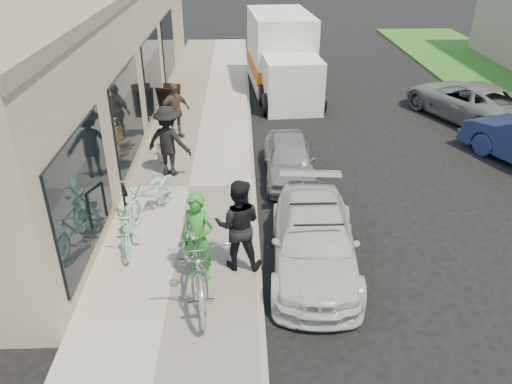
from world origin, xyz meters
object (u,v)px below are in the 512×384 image
object	(u,v)px
far_car_gray	(468,100)
tandem_bike	(197,256)
sandwich_board	(169,101)
cruiser_bike_b	(150,194)
woman_rider	(198,238)
sedan_white	(314,240)
cruiser_bike_a	(129,226)
sedan_silver	(289,159)
bystander_a	(168,141)
cruiser_bike_c	(166,137)
man_standing	(238,225)
bystander_b	(175,111)
bike_rack	(126,201)
moving_truck	(282,58)

from	to	relation	value
far_car_gray	tandem_bike	bearing A→B (deg)	24.26
sandwich_board	cruiser_bike_b	xyz separation A→B (m)	(0.37, -6.30, -0.01)
woman_rider	sedan_white	bearing A→B (deg)	35.43
sandwich_board	cruiser_bike_a	bearing A→B (deg)	-70.15
sandwich_board	sedan_silver	world-z (taller)	sandwich_board
tandem_bike	cruiser_bike_a	world-z (taller)	tandem_bike
cruiser_bike_a	bystander_a	bearing A→B (deg)	76.32
cruiser_bike_c	man_standing	bearing A→B (deg)	-69.60
cruiser_bike_c	bystander_b	xyz separation A→B (m)	(0.14, 1.16, 0.34)
sedan_silver	cruiser_bike_c	distance (m)	3.49
sandwich_board	woman_rider	world-z (taller)	woman_rider
man_standing	bystander_a	xyz separation A→B (m)	(-1.70, 3.85, 0.01)
sandwich_board	bystander_b	size ratio (longest dim) A/B	0.62
sedan_white	sedan_silver	size ratio (longest dim) A/B	1.30
tandem_bike	woman_rider	size ratio (longest dim) A/B	1.57
bike_rack	moving_truck	bearing A→B (deg)	67.60
woman_rider	cruiser_bike_a	bearing A→B (deg)	165.12
moving_truck	cruiser_bike_b	bearing A→B (deg)	-114.96
bike_rack	far_car_gray	xyz separation A→B (m)	(9.84, 6.40, -0.03)
moving_truck	tandem_bike	size ratio (longest dim) A/B	2.22
tandem_bike	cruiser_bike_a	size ratio (longest dim) A/B	1.69
sedan_white	bystander_b	distance (m)	6.95
sedan_white	far_car_gray	world-z (taller)	far_car_gray
bystander_a	bystander_b	size ratio (longest dim) A/B	1.10
bike_rack	tandem_bike	size ratio (longest dim) A/B	0.32
sedan_white	tandem_bike	bearing A→B (deg)	-153.83
moving_truck	bike_rack	bearing A→B (deg)	-116.88
man_standing	woman_rider	bearing A→B (deg)	31.04
sandwich_board	tandem_bike	size ratio (longest dim) A/B	0.38
woman_rider	cruiser_bike_b	xyz separation A→B (m)	(-1.18, 2.21, -0.34)
cruiser_bike_a	bystander_b	world-z (taller)	bystander_b
sedan_silver	bystander_b	size ratio (longest dim) A/B	1.89
bike_rack	far_car_gray	bearing A→B (deg)	33.03
woman_rider	bike_rack	bearing A→B (deg)	151.48
sandwich_board	bystander_a	xyz separation A→B (m)	(0.54, -4.31, 0.38)
woman_rider	moving_truck	bearing A→B (deg)	99.90
sedan_white	tandem_bike	world-z (taller)	tandem_bike
bike_rack	man_standing	world-z (taller)	man_standing
bike_rack	sedan_silver	distance (m)	4.27
cruiser_bike_c	bystander_a	distance (m)	1.40
bystander_b	woman_rider	bearing A→B (deg)	-114.19
man_standing	bystander_b	size ratio (longest dim) A/B	1.08
moving_truck	far_car_gray	bearing A→B (deg)	-34.19
cruiser_bike_c	bystander_a	size ratio (longest dim) A/B	0.88
bike_rack	sedan_white	size ratio (longest dim) A/B	0.21
far_car_gray	cruiser_bike_b	distance (m)	11.20
far_car_gray	bystander_b	bearing A→B (deg)	-12.05
sandwich_board	bystander_b	world-z (taller)	bystander_b
man_standing	bystander_a	distance (m)	4.21
tandem_bike	sandwich_board	bearing A→B (deg)	90.73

